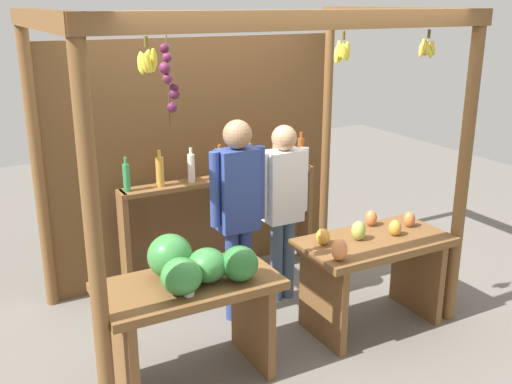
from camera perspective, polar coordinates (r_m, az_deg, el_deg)
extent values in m
plane|color=slate|center=(5.26, -0.99, -11.19)|extent=(12.00, 12.00, 0.00)
cylinder|color=brown|center=(3.48, -15.19, -4.78)|extent=(0.10, 0.10, 2.50)
cylinder|color=brown|center=(4.93, 19.18, 1.51)|extent=(0.10, 0.10, 2.50)
cylinder|color=brown|center=(5.22, -20.15, 2.28)|extent=(0.10, 0.10, 2.50)
cylinder|color=brown|center=(6.28, 6.71, 5.73)|extent=(0.10, 0.10, 2.50)
cube|color=brown|center=(3.80, 5.58, 16.05)|extent=(2.98, 0.12, 0.12)
cube|color=brown|center=(4.14, -19.79, 15.27)|extent=(0.12, 1.96, 0.12)
cube|color=brown|center=(5.42, 13.05, 16.18)|extent=(0.12, 1.96, 0.12)
cube|color=brown|center=(5.64, -5.53, 3.08)|extent=(2.88, 0.04, 2.25)
cylinder|color=brown|center=(4.49, 16.18, 14.30)|extent=(0.02, 0.02, 0.06)
ellipsoid|color=gold|center=(4.52, 16.37, 12.99)|extent=(0.04, 0.06, 0.11)
ellipsoid|color=gold|center=(4.52, 16.07, 12.98)|extent=(0.07, 0.06, 0.12)
ellipsoid|color=gold|center=(4.52, 15.88, 13.10)|extent=(0.06, 0.04, 0.11)
ellipsoid|color=gold|center=(4.51, 15.51, 12.93)|extent=(0.06, 0.05, 0.12)
ellipsoid|color=gold|center=(4.48, 15.74, 13.24)|extent=(0.05, 0.06, 0.12)
ellipsoid|color=gold|center=(4.47, 15.98, 13.15)|extent=(0.05, 0.06, 0.12)
ellipsoid|color=gold|center=(4.46, 16.17, 12.84)|extent=(0.07, 0.06, 0.12)
ellipsoid|color=gold|center=(4.47, 16.49, 13.03)|extent=(0.07, 0.04, 0.11)
ellipsoid|color=gold|center=(4.50, 16.35, 12.83)|extent=(0.05, 0.06, 0.12)
cylinder|color=brown|center=(4.16, 8.35, 14.58)|extent=(0.02, 0.02, 0.06)
ellipsoid|color=yellow|center=(4.19, 8.54, 13.28)|extent=(0.04, 0.08, 0.13)
ellipsoid|color=yellow|center=(4.19, 8.30, 13.31)|extent=(0.06, 0.06, 0.13)
ellipsoid|color=yellow|center=(4.19, 8.10, 12.89)|extent=(0.06, 0.04, 0.13)
ellipsoid|color=yellow|center=(4.18, 7.71, 12.86)|extent=(0.06, 0.07, 0.13)
ellipsoid|color=yellow|center=(4.16, 7.99, 13.34)|extent=(0.04, 0.07, 0.13)
ellipsoid|color=yellow|center=(4.14, 8.19, 13.14)|extent=(0.07, 0.07, 0.13)
ellipsoid|color=yellow|center=(4.15, 8.49, 13.04)|extent=(0.08, 0.04, 0.13)
ellipsoid|color=yellow|center=(4.16, 8.72, 13.11)|extent=(0.06, 0.06, 0.13)
cylinder|color=brown|center=(3.54, -10.47, 13.95)|extent=(0.02, 0.02, 0.06)
ellipsoid|color=yellow|center=(3.56, -9.79, 12.11)|extent=(0.04, 0.06, 0.12)
ellipsoid|color=yellow|center=(3.59, -10.06, 12.04)|extent=(0.06, 0.06, 0.13)
ellipsoid|color=yellow|center=(3.57, -10.47, 12.35)|extent=(0.08, 0.04, 0.12)
ellipsoid|color=yellow|center=(3.57, -10.97, 12.11)|extent=(0.05, 0.05, 0.13)
ellipsoid|color=yellow|center=(3.54, -10.94, 11.86)|extent=(0.04, 0.08, 0.12)
ellipsoid|color=yellow|center=(3.52, -10.63, 12.02)|extent=(0.05, 0.06, 0.13)
ellipsoid|color=yellow|center=(3.52, -10.27, 12.05)|extent=(0.06, 0.04, 0.12)
ellipsoid|color=yellow|center=(3.53, -9.72, 12.47)|extent=(0.05, 0.05, 0.13)
cylinder|color=#4C422D|center=(3.71, -8.38, 10.41)|extent=(0.01, 0.01, 0.55)
sphere|color=#47142D|center=(3.71, -8.74, 13.41)|extent=(0.06, 0.06, 0.06)
sphere|color=#601E42|center=(3.69, -8.48, 12.60)|extent=(0.06, 0.06, 0.06)
sphere|color=#601E42|center=(3.67, -8.71, 11.62)|extent=(0.07, 0.07, 0.07)
sphere|color=#601E42|center=(3.68, -8.47, 10.66)|extent=(0.06, 0.06, 0.06)
sphere|color=#47142D|center=(3.71, -7.80, 9.84)|extent=(0.06, 0.06, 0.06)
sphere|color=#511938|center=(3.72, -7.79, 9.26)|extent=(0.07, 0.07, 0.07)
sphere|color=#511938|center=(3.72, -8.01, 8.01)|extent=(0.06, 0.06, 0.06)
cube|color=brown|center=(4.07, -6.44, -8.88)|extent=(1.21, 0.64, 0.06)
cube|color=brown|center=(4.12, -12.69, -14.89)|extent=(0.06, 0.58, 0.70)
cube|color=brown|center=(4.42, -0.34, -11.99)|extent=(0.06, 0.58, 0.70)
ellipsoid|color=#38843D|center=(4.08, -8.21, -6.07)|extent=(0.35, 0.35, 0.30)
ellipsoid|color=#38843D|center=(4.00, -4.69, -6.99)|extent=(0.34, 0.34, 0.23)
ellipsoid|color=#38843D|center=(3.85, -7.13, -8.00)|extent=(0.37, 0.37, 0.24)
ellipsoid|color=#2D7533|center=(4.00, -1.57, -6.85)|extent=(0.34, 0.34, 0.24)
cylinder|color=white|center=(3.86, -6.45, -9.17)|extent=(0.07, 0.07, 0.09)
cube|color=brown|center=(4.82, 11.27, -4.72)|extent=(1.21, 0.64, 0.06)
cube|color=brown|center=(4.71, 6.38, -10.14)|extent=(0.06, 0.58, 0.70)
cube|color=brown|center=(5.28, 15.12, -7.49)|extent=(0.06, 0.58, 0.70)
ellipsoid|color=#A8B24C|center=(4.74, 9.76, -3.65)|extent=(0.15, 0.15, 0.16)
ellipsoid|color=#E07F47|center=(4.35, 7.97, -5.49)|extent=(0.16, 0.16, 0.16)
ellipsoid|color=#CC7038|center=(5.05, 10.94, -2.47)|extent=(0.14, 0.14, 0.13)
ellipsoid|color=#CC7038|center=(5.10, 14.43, -2.54)|extent=(0.13, 0.13, 0.13)
ellipsoid|color=gold|center=(4.61, 6.40, -4.26)|extent=(0.15, 0.15, 0.13)
ellipsoid|color=gold|center=(4.89, 13.14, -3.35)|extent=(0.14, 0.14, 0.13)
cube|color=brown|center=(5.36, -12.39, -5.11)|extent=(0.05, 0.20, 1.00)
cube|color=brown|center=(6.09, 4.70, -1.93)|extent=(0.05, 0.20, 1.00)
cube|color=brown|center=(5.50, -3.37, 1.21)|extent=(1.87, 0.22, 0.04)
cylinder|color=#338C4C|center=(5.17, -12.26, 1.34)|extent=(0.06, 0.06, 0.24)
cylinder|color=#338C4C|center=(5.13, -12.37, 2.95)|extent=(0.03, 0.03, 0.06)
cylinder|color=gold|center=(5.25, -9.16, 1.92)|extent=(0.07, 0.07, 0.26)
cylinder|color=gold|center=(5.21, -9.25, 3.64)|extent=(0.03, 0.03, 0.06)
cylinder|color=silver|center=(5.35, -6.20, 2.28)|extent=(0.06, 0.06, 0.25)
cylinder|color=silver|center=(5.31, -6.26, 3.90)|extent=(0.03, 0.03, 0.06)
cylinder|color=#994C1E|center=(5.46, -3.49, 2.65)|extent=(0.07, 0.07, 0.25)
cylinder|color=#994C1E|center=(5.42, -3.52, 4.23)|extent=(0.03, 0.03, 0.06)
cylinder|color=gold|center=(5.58, -0.76, 3.24)|extent=(0.06, 0.06, 0.29)
cylinder|color=gold|center=(5.54, -0.77, 5.00)|extent=(0.03, 0.03, 0.06)
cylinder|color=#D8B266|center=(5.73, 1.88, 3.36)|extent=(0.06, 0.06, 0.24)
cylinder|color=#D8B266|center=(5.69, 1.89, 4.84)|extent=(0.03, 0.03, 0.06)
cylinder|color=#994C1E|center=(5.87, 4.30, 3.83)|extent=(0.07, 0.07, 0.28)
cylinder|color=#994C1E|center=(5.83, 4.34, 5.43)|extent=(0.03, 0.03, 0.06)
cylinder|color=navy|center=(4.96, -2.29, -7.96)|extent=(0.11, 0.11, 0.79)
cylinder|color=navy|center=(5.01, -1.05, -7.68)|extent=(0.11, 0.11, 0.79)
cube|color=#2D428C|center=(4.71, -1.74, 0.19)|extent=(0.32, 0.19, 0.67)
cylinder|color=#2D428C|center=(4.62, -3.96, 0.23)|extent=(0.08, 0.08, 0.60)
cylinder|color=#2D428C|center=(4.79, 0.39, 0.92)|extent=(0.08, 0.08, 0.60)
sphere|color=#997051|center=(4.60, -1.79, 5.52)|extent=(0.23, 0.23, 0.23)
cylinder|color=#44596F|center=(5.27, 1.97, -6.62)|extent=(0.11, 0.11, 0.74)
cylinder|color=#44596F|center=(5.33, 3.09, -6.36)|extent=(0.11, 0.11, 0.74)
cube|color=white|center=(5.06, 2.64, 0.56)|extent=(0.32, 0.19, 0.62)
cylinder|color=white|center=(4.95, 0.66, 0.58)|extent=(0.08, 0.08, 0.56)
cylinder|color=white|center=(5.15, 4.55, 1.20)|extent=(0.08, 0.08, 0.56)
sphere|color=tan|center=(4.95, 2.71, 5.19)|extent=(0.21, 0.21, 0.21)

